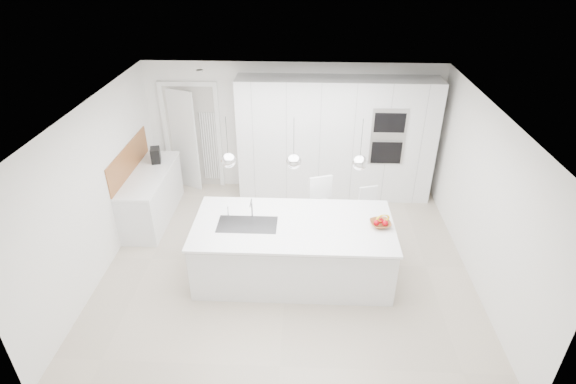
{
  "coord_description": "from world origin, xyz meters",
  "views": [
    {
      "loc": [
        0.26,
        -5.53,
        4.44
      ],
      "look_at": [
        0.0,
        0.3,
        1.1
      ],
      "focal_mm": 28.0,
      "sensor_mm": 36.0,
      "label": 1
    }
  ],
  "objects_px": {
    "fruit_bowl": "(380,224)",
    "bar_stool_left": "(320,214)",
    "bar_stool_right": "(367,217)",
    "espresso_machine": "(156,155)",
    "island_base": "(293,252)"
  },
  "relations": [
    {
      "from": "bar_stool_left",
      "to": "bar_stool_right",
      "type": "bearing_deg",
      "value": -11.55
    },
    {
      "from": "espresso_machine",
      "to": "bar_stool_right",
      "type": "distance_m",
      "value": 3.88
    },
    {
      "from": "bar_stool_left",
      "to": "espresso_machine",
      "type": "bearing_deg",
      "value": 140.67
    },
    {
      "from": "fruit_bowl",
      "to": "bar_stool_right",
      "type": "height_order",
      "value": "bar_stool_right"
    },
    {
      "from": "fruit_bowl",
      "to": "bar_stool_left",
      "type": "relative_size",
      "value": 0.24
    },
    {
      "from": "espresso_machine",
      "to": "bar_stool_right",
      "type": "height_order",
      "value": "espresso_machine"
    },
    {
      "from": "fruit_bowl",
      "to": "bar_stool_right",
      "type": "distance_m",
      "value": 0.97
    },
    {
      "from": "bar_stool_left",
      "to": "bar_stool_right",
      "type": "xyz_separation_m",
      "value": [
        0.77,
        0.09,
        -0.1
      ]
    },
    {
      "from": "bar_stool_right",
      "to": "island_base",
      "type": "bearing_deg",
      "value": -157.16
    },
    {
      "from": "island_base",
      "to": "bar_stool_left",
      "type": "bearing_deg",
      "value": 63.81
    },
    {
      "from": "island_base",
      "to": "bar_stool_left",
      "type": "relative_size",
      "value": 2.39
    },
    {
      "from": "espresso_machine",
      "to": "island_base",
      "type": "bearing_deg",
      "value": -51.82
    },
    {
      "from": "island_base",
      "to": "bar_stool_left",
      "type": "xyz_separation_m",
      "value": [
        0.4,
        0.81,
        0.15
      ]
    },
    {
      "from": "bar_stool_right",
      "to": "bar_stool_left",
      "type": "bearing_deg",
      "value": 171.85
    },
    {
      "from": "espresso_machine",
      "to": "bar_stool_left",
      "type": "distance_m",
      "value": 3.17
    }
  ]
}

